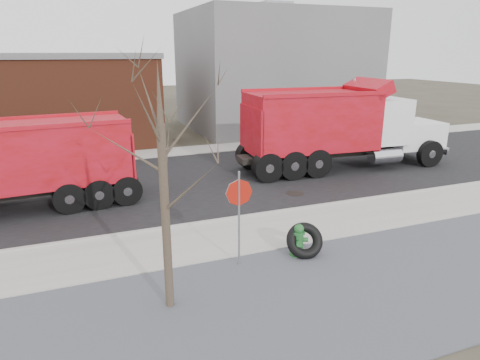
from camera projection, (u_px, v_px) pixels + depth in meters
name	position (u px, v px, depth m)	size (l,w,h in m)	color
ground	(257.00, 238.00, 12.76)	(120.00, 120.00, 0.00)	#383328
gravel_verge	(319.00, 297.00, 9.63)	(60.00, 5.00, 0.03)	slate
sidewalk	(254.00, 233.00, 12.98)	(60.00, 2.50, 0.06)	#9E9B93
curb	(239.00, 218.00, 14.13)	(60.00, 0.15, 0.11)	#9E9B93
road	(199.00, 180.00, 18.38)	(60.00, 9.40, 0.02)	black
far_sidewalk	(170.00, 152.00, 23.46)	(60.00, 2.00, 0.06)	#9E9B93
building_grey	(273.00, 71.00, 30.79)	(12.00, 10.00, 8.00)	slate
bare_tree	(162.00, 160.00, 8.38)	(3.20, 3.20, 5.20)	#382D23
fire_hydrant	(298.00, 241.00, 11.52)	(0.52, 0.51, 0.92)	#296D32
truck_tire	(305.00, 241.00, 11.51)	(1.15, 0.98, 0.99)	black
stop_sign	(239.00, 202.00, 10.61)	(0.69, 0.05, 2.54)	gray
dump_truck_red_a	(338.00, 125.00, 19.82)	(10.31, 3.30, 4.08)	black
dump_truck_red_b	(24.00, 161.00, 14.52)	(8.22, 2.97, 3.45)	black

